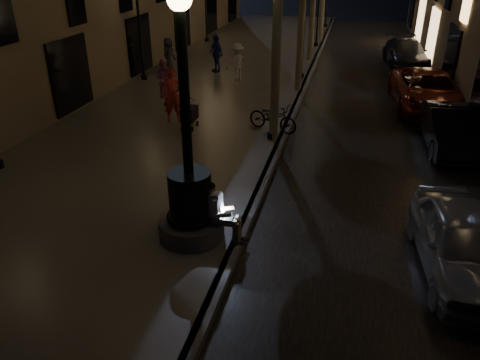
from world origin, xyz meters
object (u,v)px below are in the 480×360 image
(pedestrian_dark, at_px, (168,55))
(bicycle, at_px, (273,117))
(lamp_curb_a, at_px, (275,43))
(pedestrian_red, at_px, (173,95))
(pedestrian_blue, at_px, (216,54))
(car_third, at_px, (428,91))
(car_front, at_px, (462,243))
(fountain_lamppost, at_px, (190,194))
(pedestrian_pink, at_px, (164,78))
(lamp_left_b, at_px, (138,11))
(lamp_curb_b, at_px, (305,10))
(car_rear, at_px, (406,53))
(car_second, at_px, (450,128))
(stroller, at_px, (189,114))
(seated_man_laptop, at_px, (219,210))
(pedestrian_white, at_px, (237,62))

(pedestrian_dark, height_order, bicycle, pedestrian_dark)
(lamp_curb_a, height_order, pedestrian_dark, lamp_curb_a)
(pedestrian_red, height_order, pedestrian_blue, pedestrian_red)
(car_third, bearing_deg, car_front, -96.94)
(fountain_lamppost, bearing_deg, pedestrian_pink, 114.79)
(lamp_left_b, height_order, bicycle, lamp_left_b)
(lamp_curb_b, xyz_separation_m, pedestrian_pink, (-5.08, -4.52, -2.24))
(car_rear, relative_size, pedestrian_pink, 3.00)
(lamp_curb_a, bearing_deg, car_second, 10.49)
(fountain_lamppost, xyz_separation_m, pedestrian_blue, (-3.52, 14.21, -0.12))
(fountain_lamppost, height_order, lamp_curb_a, fountain_lamppost)
(car_front, xyz_separation_m, car_third, (0.55, 10.71, 0.08))
(car_rear, bearing_deg, stroller, -127.88)
(bicycle, bearing_deg, lamp_curb_a, -150.82)
(seated_man_laptop, xyz_separation_m, pedestrian_dark, (-6.45, 13.78, 0.11))
(lamp_curb_b, relative_size, lamp_left_b, 1.00)
(stroller, xyz_separation_m, car_rear, (7.89, 12.27, -0.04))
(fountain_lamppost, distance_m, car_rear, 19.35)
(car_second, xyz_separation_m, bicycle, (-5.60, -0.32, 0.02))
(car_second, bearing_deg, car_rear, 89.33)
(lamp_curb_b, relative_size, pedestrian_white, 2.86)
(car_third, xyz_separation_m, pedestrian_dark, (-11.82, 2.78, 0.28))
(fountain_lamppost, xyz_separation_m, bicycle, (0.60, 6.70, -0.54))
(fountain_lamppost, distance_m, pedestrian_pink, 10.45)
(lamp_curb_b, distance_m, car_third, 6.57)
(pedestrian_pink, height_order, bicycle, pedestrian_pink)
(car_rear, distance_m, pedestrian_dark, 12.47)
(lamp_left_b, xyz_separation_m, bicycle, (7.00, -5.30, -2.56))
(lamp_left_b, height_order, car_rear, lamp_left_b)
(car_second, relative_size, car_third, 0.75)
(fountain_lamppost, distance_m, lamp_curb_a, 6.37)
(car_second, height_order, car_rear, car_rear)
(fountain_lamppost, height_order, pedestrian_pink, fountain_lamppost)
(pedestrian_pink, xyz_separation_m, pedestrian_blue, (0.86, 4.73, 0.10))
(lamp_curb_b, bearing_deg, stroller, -110.26)
(car_third, bearing_deg, lamp_curb_a, -140.56)
(car_rear, xyz_separation_m, pedestrian_dark, (-11.55, -4.70, 0.32))
(bicycle, bearing_deg, seated_man_laptop, -158.90)
(car_rear, height_order, bicycle, car_rear)
(pedestrian_dark, distance_m, bicycle, 9.58)
(fountain_lamppost, xyz_separation_m, lamp_left_b, (-6.40, 12.00, 2.02))
(seated_man_laptop, height_order, lamp_curb_b, lamp_curb_b)
(car_second, relative_size, pedestrian_blue, 2.23)
(car_second, xyz_separation_m, pedestrian_pink, (-10.58, 2.46, 0.34))
(lamp_left_b, relative_size, pedestrian_red, 2.51)
(fountain_lamppost, bearing_deg, lamp_curb_b, 87.14)
(car_rear, bearing_deg, pedestrian_blue, -160.32)
(car_front, distance_m, pedestrian_dark, 17.59)
(lamp_curb_b, bearing_deg, pedestrian_white, -157.98)
(pedestrian_dark, relative_size, bicycle, 0.90)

